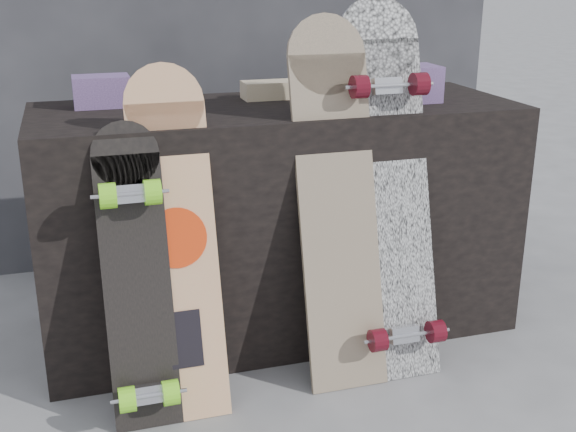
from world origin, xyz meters
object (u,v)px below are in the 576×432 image
object	(u,v)px
longboard_cascadia	(389,183)
skateboard_dark	(137,275)
longboard_celtic	(336,192)
vendor_table	(278,219)
longboard_geisha	(176,233)

from	to	relation	value
longboard_cascadia	skateboard_dark	size ratio (longest dim) A/B	1.38
longboard_celtic	vendor_table	bearing A→B (deg)	105.68
longboard_geisha	longboard_cascadia	bearing A→B (deg)	3.09
longboard_geisha	longboard_celtic	world-z (taller)	longboard_celtic
vendor_table	longboard_cascadia	distance (m)	0.46
longboard_geisha	longboard_celtic	distance (m)	0.50
vendor_table	skateboard_dark	bearing A→B (deg)	-141.99
vendor_table	skateboard_dark	world-z (taller)	skateboard_dark
longboard_geisha	skateboard_dark	world-z (taller)	longboard_geisha
longboard_geisha	longboard_celtic	size ratio (longest dim) A/B	0.89
vendor_table	longboard_geisha	size ratio (longest dim) A/B	1.63
longboard_geisha	skateboard_dark	bearing A→B (deg)	-155.43
vendor_table	longboard_celtic	bearing A→B (deg)	-74.32
longboard_celtic	longboard_cascadia	world-z (taller)	longboard_cascadia
vendor_table	longboard_celtic	distance (m)	0.38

